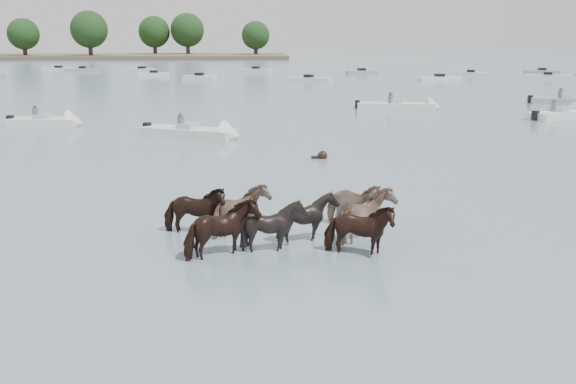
{
  "coord_description": "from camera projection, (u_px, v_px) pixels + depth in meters",
  "views": [
    {
      "loc": [
        0.47,
        -14.22,
        5.22
      ],
      "look_at": [
        1.51,
        2.49,
        1.1
      ],
      "focal_mm": 39.28,
      "sensor_mm": 36.0,
      "label": 1
    }
  ],
  "objects": [
    {
      "name": "motorboat_b",
      "position": [
        201.0,
        133.0,
        33.64
      ],
      "size": [
        5.8,
        3.8,
        1.92
      ],
      "rotation": [
        0.0,
        0.0,
        -0.43
      ],
      "color": "silver",
      "rests_on": "ground"
    },
    {
      "name": "motorboat_d",
      "position": [
        566.0,
        114.0,
        41.96
      ],
      "size": [
        5.3,
        3.78,
        1.92
      ],
      "rotation": [
        0.0,
        0.0,
        0.48
      ],
      "color": "silver",
      "rests_on": "ground"
    },
    {
      "name": "motorboat_e",
      "position": [
        575.0,
        101.0,
        50.86
      ],
      "size": [
        6.14,
        2.49,
        1.92
      ],
      "rotation": [
        0.0,
        0.0,
        -0.16
      ],
      "color": "gray",
      "rests_on": "ground"
    },
    {
      "name": "swimming_pony",
      "position": [
        321.0,
        156.0,
        27.89
      ],
      "size": [
        0.72,
        0.44,
        0.44
      ],
      "color": "black",
      "rests_on": "ground"
    },
    {
      "name": "distant_flotilla",
      "position": [
        252.0,
        74.0,
        87.65
      ],
      "size": [
        104.07,
        29.8,
        0.93
      ],
      "color": "gray",
      "rests_on": "ground"
    },
    {
      "name": "motorboat_a",
      "position": [
        55.0,
        122.0,
        37.99
      ],
      "size": [
        4.63,
        1.91,
        1.92
      ],
      "rotation": [
        0.0,
        0.0,
        -0.07
      ],
      "color": "silver",
      "rests_on": "ground"
    },
    {
      "name": "motorboat_c",
      "position": [
        406.0,
        106.0,
        46.84
      ],
      "size": [
        6.37,
        2.54,
        1.92
      ],
      "rotation": [
        0.0,
        0.0,
        -0.16
      ],
      "color": "silver",
      "rests_on": "ground"
    },
    {
      "name": "ground",
      "position": [
        231.0,
        263.0,
        15.0
      ],
      "size": [
        400.0,
        400.0,
        0.0
      ],
      "primitive_type": "plane",
      "color": "slate",
      "rests_on": "ground"
    },
    {
      "name": "pony_herd",
      "position": [
        289.0,
        221.0,
        16.35
      ],
      "size": [
        6.41,
        4.14,
        1.56
      ],
      "color": "black",
      "rests_on": "ground"
    }
  ]
}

